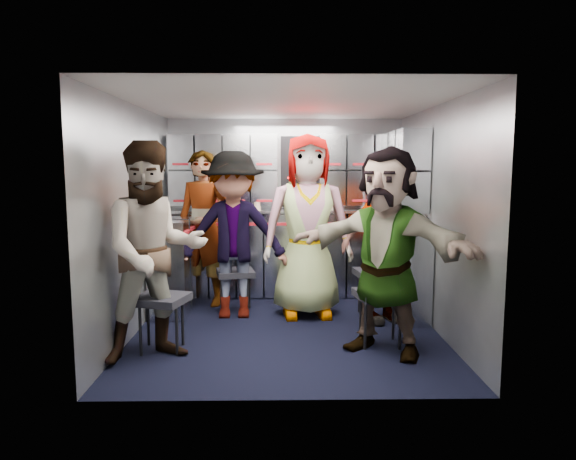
{
  "coord_description": "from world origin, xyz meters",
  "views": [
    {
      "loc": [
        -0.06,
        -4.73,
        1.54
      ],
      "look_at": [
        0.02,
        0.35,
        0.9
      ],
      "focal_mm": 32.0,
      "sensor_mm": 36.0,
      "label": 1
    }
  ],
  "objects_px": {
    "attendant_standing": "(204,228)",
    "attendant_arc_e": "(386,251)",
    "jump_seat_near_left": "(161,302)",
    "attendant_arc_c": "(307,226)",
    "jump_seat_mid_left": "(235,275)",
    "jump_seat_mid_right": "(376,275)",
    "jump_seat_near_right": "(380,297)",
    "attendant_arc_b": "(233,235)",
    "attendant_arc_d": "(380,246)",
    "attendant_arc_a": "(154,252)",
    "jump_seat_center": "(306,277)"
  },
  "relations": [
    {
      "from": "jump_seat_mid_right",
      "to": "attendant_standing",
      "type": "bearing_deg",
      "value": 165.01
    },
    {
      "from": "attendant_standing",
      "to": "attendant_arc_e",
      "type": "relative_size",
      "value": 1.01
    },
    {
      "from": "jump_seat_mid_left",
      "to": "jump_seat_center",
      "type": "distance_m",
      "value": 0.76
    },
    {
      "from": "jump_seat_mid_left",
      "to": "jump_seat_mid_right",
      "type": "relative_size",
      "value": 0.93
    },
    {
      "from": "jump_seat_near_right",
      "to": "jump_seat_center",
      "type": "bearing_deg",
      "value": 118.14
    },
    {
      "from": "jump_seat_near_left",
      "to": "attendant_arc_a",
      "type": "height_order",
      "value": "attendant_arc_a"
    },
    {
      "from": "jump_seat_near_left",
      "to": "attendant_arc_d",
      "type": "distance_m",
      "value": 2.16
    },
    {
      "from": "jump_seat_center",
      "to": "jump_seat_near_right",
      "type": "height_order",
      "value": "jump_seat_near_right"
    },
    {
      "from": "jump_seat_center",
      "to": "attendant_arc_d",
      "type": "height_order",
      "value": "attendant_arc_d"
    },
    {
      "from": "jump_seat_near_right",
      "to": "attendant_arc_e",
      "type": "xyz_separation_m",
      "value": [
        0.0,
        -0.18,
        0.43
      ]
    },
    {
      "from": "jump_seat_center",
      "to": "attendant_standing",
      "type": "relative_size",
      "value": 0.27
    },
    {
      "from": "jump_seat_near_right",
      "to": "attendant_arc_c",
      "type": "xyz_separation_m",
      "value": [
        -0.58,
        0.91,
        0.51
      ]
    },
    {
      "from": "jump_seat_near_left",
      "to": "attendant_arc_a",
      "type": "xyz_separation_m",
      "value": [
        -0.0,
        -0.18,
        0.45
      ]
    },
    {
      "from": "attendant_arc_b",
      "to": "attendant_arc_c",
      "type": "distance_m",
      "value": 0.76
    },
    {
      "from": "attendant_arc_b",
      "to": "jump_seat_mid_left",
      "type": "bearing_deg",
      "value": 88.24
    },
    {
      "from": "jump_seat_near_left",
      "to": "attendant_arc_b",
      "type": "bearing_deg",
      "value": 62.49
    },
    {
      "from": "attendant_arc_c",
      "to": "attendant_arc_d",
      "type": "height_order",
      "value": "attendant_arc_c"
    },
    {
      "from": "jump_seat_mid_left",
      "to": "attendant_arc_e",
      "type": "height_order",
      "value": "attendant_arc_e"
    },
    {
      "from": "attendant_standing",
      "to": "attendant_arc_b",
      "type": "height_order",
      "value": "attendant_standing"
    },
    {
      "from": "attendant_arc_e",
      "to": "jump_seat_near_right",
      "type": "bearing_deg",
      "value": 123.85
    },
    {
      "from": "jump_seat_mid_left",
      "to": "attendant_arc_c",
      "type": "bearing_deg",
      "value": -11.01
    },
    {
      "from": "jump_seat_near_left",
      "to": "attendant_arc_d",
      "type": "bearing_deg",
      "value": 21.96
    },
    {
      "from": "jump_seat_near_left",
      "to": "attendant_arc_b",
      "type": "distance_m",
      "value": 1.19
    },
    {
      "from": "jump_seat_mid_right",
      "to": "jump_seat_near_right",
      "type": "xyz_separation_m",
      "value": [
        -0.13,
        -0.86,
        -0.01
      ]
    },
    {
      "from": "jump_seat_near_right",
      "to": "attendant_arc_b",
      "type": "height_order",
      "value": "attendant_arc_b"
    },
    {
      "from": "jump_seat_near_right",
      "to": "attendant_arc_a",
      "type": "height_order",
      "value": "attendant_arc_a"
    },
    {
      "from": "jump_seat_center",
      "to": "attendant_arc_c",
      "type": "height_order",
      "value": "attendant_arc_c"
    },
    {
      "from": "jump_seat_mid_right",
      "to": "attendant_arc_c",
      "type": "distance_m",
      "value": 0.87
    },
    {
      "from": "attendant_arc_b",
      "to": "attendant_arc_c",
      "type": "relative_size",
      "value": 0.91
    },
    {
      "from": "jump_seat_center",
      "to": "jump_seat_mid_right",
      "type": "xyz_separation_m",
      "value": [
        0.71,
        -0.23,
        0.06
      ]
    },
    {
      "from": "jump_seat_center",
      "to": "attendant_arc_e",
      "type": "height_order",
      "value": "attendant_arc_e"
    },
    {
      "from": "attendant_arc_c",
      "to": "attendant_arc_d",
      "type": "xyz_separation_m",
      "value": [
        0.71,
        -0.23,
        -0.18
      ]
    },
    {
      "from": "jump_seat_near_left",
      "to": "attendant_arc_d",
      "type": "height_order",
      "value": "attendant_arc_d"
    },
    {
      "from": "jump_seat_mid_right",
      "to": "attendant_arc_a",
      "type": "relative_size",
      "value": 0.28
    },
    {
      "from": "attendant_arc_b",
      "to": "attendant_arc_e",
      "type": "xyz_separation_m",
      "value": [
        1.33,
        -1.05,
        0.01
      ]
    },
    {
      "from": "attendant_arc_e",
      "to": "jump_seat_mid_left",
      "type": "bearing_deg",
      "value": 171.13
    },
    {
      "from": "jump_seat_center",
      "to": "attendant_arc_b",
      "type": "distance_m",
      "value": 0.92
    },
    {
      "from": "attendant_arc_a",
      "to": "attendant_arc_b",
      "type": "xyz_separation_m",
      "value": [
        0.52,
        1.17,
        -0.02
      ]
    },
    {
      "from": "jump_seat_near_right",
      "to": "attendant_arc_d",
      "type": "bearing_deg",
      "value": 79.53
    },
    {
      "from": "jump_seat_near_right",
      "to": "attendant_standing",
      "type": "distance_m",
      "value": 2.22
    },
    {
      "from": "jump_seat_near_right",
      "to": "attendant_arc_e",
      "type": "height_order",
      "value": "attendant_arc_e"
    },
    {
      "from": "jump_seat_near_right",
      "to": "attendant_arc_a",
      "type": "relative_size",
      "value": 0.27
    },
    {
      "from": "jump_seat_near_left",
      "to": "attendant_arc_a",
      "type": "relative_size",
      "value": 0.28
    },
    {
      "from": "attendant_arc_c",
      "to": "attendant_arc_e",
      "type": "xyz_separation_m",
      "value": [
        0.58,
        -1.09,
        -0.08
      ]
    },
    {
      "from": "jump_seat_near_left",
      "to": "attendant_arc_c",
      "type": "bearing_deg",
      "value": 38.86
    },
    {
      "from": "jump_seat_mid_right",
      "to": "attendant_arc_a",
      "type": "distance_m",
      "value": 2.33
    },
    {
      "from": "attendant_standing",
      "to": "attendant_arc_a",
      "type": "distance_m",
      "value": 1.65
    },
    {
      "from": "attendant_arc_a",
      "to": "attendant_arc_e",
      "type": "relative_size",
      "value": 1.02
    },
    {
      "from": "jump_seat_near_left",
      "to": "attendant_standing",
      "type": "bearing_deg",
      "value": 84.35
    },
    {
      "from": "attendant_arc_d",
      "to": "attendant_arc_e",
      "type": "bearing_deg",
      "value": -124.03
    }
  ]
}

